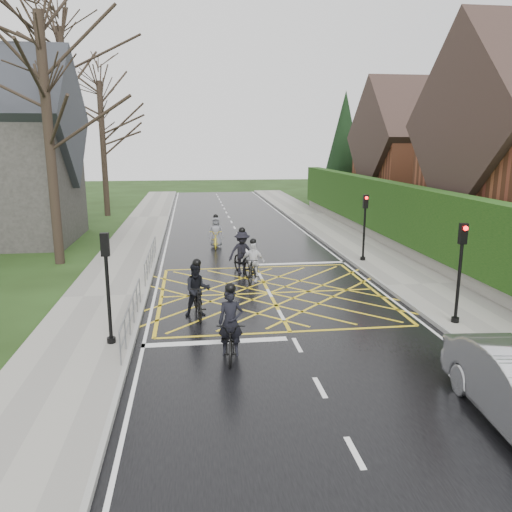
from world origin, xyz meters
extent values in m
plane|color=black|center=(0.00, 0.00, 0.00)|extent=(120.00, 120.00, 0.00)
cube|color=black|center=(0.00, 0.00, 0.01)|extent=(9.00, 80.00, 0.01)
cube|color=gray|center=(6.00, 0.00, 0.07)|extent=(3.00, 80.00, 0.15)
cube|color=gray|center=(-6.00, 0.00, 0.07)|extent=(3.00, 80.00, 0.15)
cube|color=slate|center=(7.75, 6.00, 0.35)|extent=(0.50, 38.00, 0.70)
cube|color=#12350E|center=(7.75, 6.00, 2.10)|extent=(0.90, 38.00, 2.80)
cube|color=brown|center=(14.75, 18.00, 3.00)|extent=(9.00, 8.00, 6.00)
cube|color=#32231E|center=(14.75, 18.00, 5.90)|extent=(9.80, 8.80, 8.80)
cube|color=brown|center=(17.45, 18.00, 8.50)|extent=(0.70, 0.70, 1.60)
cylinder|color=black|center=(10.75, 26.00, 0.60)|extent=(0.50, 0.50, 1.20)
cone|color=black|center=(10.75, 26.00, 5.00)|extent=(4.60, 4.60, 10.00)
cylinder|color=black|center=(-9.00, 6.00, 5.50)|extent=(0.44, 0.44, 11.00)
cylinder|color=black|center=(-10.00, 14.00, 6.00)|extent=(0.44, 0.44, 12.00)
cylinder|color=black|center=(-9.30, 22.00, 5.00)|extent=(0.44, 0.44, 10.00)
cylinder|color=slate|center=(-4.65, -3.50, 1.00)|extent=(0.05, 5.00, 0.05)
cylinder|color=slate|center=(-4.65, -3.50, 0.55)|extent=(0.04, 5.00, 0.04)
cylinder|color=slate|center=(-4.65, -6.00, 0.50)|extent=(0.04, 0.04, 1.00)
cylinder|color=slate|center=(-4.65, -1.00, 0.50)|extent=(0.04, 0.04, 1.00)
cylinder|color=slate|center=(-4.65, 4.00, 1.00)|extent=(0.05, 6.00, 0.05)
cylinder|color=slate|center=(-4.65, 4.00, 0.55)|extent=(0.04, 6.00, 0.04)
cylinder|color=slate|center=(-4.65, 1.00, 0.50)|extent=(0.04, 0.04, 1.00)
cylinder|color=slate|center=(-4.65, 7.00, 0.50)|extent=(0.04, 0.04, 1.00)
cylinder|color=black|center=(5.10, 4.20, 1.50)|extent=(0.10, 0.10, 3.00)
cylinder|color=black|center=(5.10, 4.20, 0.15)|extent=(0.24, 0.24, 0.30)
cube|color=black|center=(5.10, 4.20, 2.90)|extent=(0.22, 0.16, 0.62)
sphere|color=#FF0C0C|center=(5.10, 4.08, 3.08)|extent=(0.14, 0.14, 0.14)
cylinder|color=black|center=(5.10, -4.20, 1.50)|extent=(0.10, 0.10, 3.00)
cylinder|color=black|center=(5.10, -4.20, 0.15)|extent=(0.24, 0.24, 0.30)
cube|color=black|center=(5.10, -4.20, 2.90)|extent=(0.22, 0.16, 0.62)
sphere|color=#FF0C0C|center=(5.10, -4.32, 3.08)|extent=(0.14, 0.14, 0.14)
cylinder|color=black|center=(-5.10, -4.50, 1.50)|extent=(0.10, 0.10, 3.00)
cylinder|color=black|center=(-5.10, -4.50, 0.15)|extent=(0.24, 0.24, 0.30)
cube|color=black|center=(-5.10, -4.50, 2.90)|extent=(0.22, 0.16, 0.62)
sphere|color=#FF0C0C|center=(-5.10, -4.38, 3.08)|extent=(0.14, 0.14, 0.14)
imported|color=black|center=(-1.88, -5.48, 0.54)|extent=(0.90, 2.10, 1.07)
imported|color=black|center=(-1.88, -5.38, 0.91)|extent=(0.70, 0.49, 1.82)
sphere|color=black|center=(-1.88, -5.38, 1.84)|extent=(0.29, 0.29, 0.29)
imported|color=black|center=(-2.70, -2.28, 0.58)|extent=(0.72, 1.96, 1.15)
imported|color=black|center=(-2.70, -2.18, 0.88)|extent=(0.91, 0.74, 1.76)
sphere|color=black|center=(-2.70, -2.18, 1.78)|extent=(0.28, 0.28, 0.28)
imported|color=black|center=(-0.71, 2.98, 0.55)|extent=(1.17, 2.19, 1.09)
imported|color=black|center=(-0.71, 3.08, 0.93)|extent=(1.32, 0.94, 1.86)
sphere|color=black|center=(-0.71, 3.08, 1.88)|extent=(0.29, 0.29, 0.29)
imported|color=black|center=(-0.40, 1.63, 0.53)|extent=(1.06, 1.85, 1.07)
imported|color=silver|center=(-0.40, 1.73, 0.82)|extent=(1.04, 0.69, 1.64)
sphere|color=black|center=(-0.40, 1.73, 1.66)|extent=(0.26, 0.26, 0.26)
imported|color=gold|center=(-1.54, 8.70, 0.49)|extent=(0.80, 1.90, 0.97)
imported|color=slate|center=(-1.54, 8.80, 0.83)|extent=(0.85, 0.59, 1.65)
sphere|color=black|center=(-1.54, 8.80, 1.67)|extent=(0.26, 0.26, 0.26)
camera|label=1|loc=(-2.82, -17.74, 5.49)|focal=35.00mm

